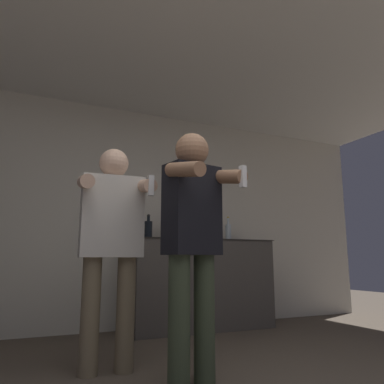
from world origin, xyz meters
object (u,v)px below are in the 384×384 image
(bottle_tall_gin, at_px, (166,228))
(person_man_side, at_px, (111,235))
(bottle_amber_bourbon, at_px, (177,229))
(bottle_clear_vodka, at_px, (148,229))
(person_woman_foreground, at_px, (193,234))
(bottle_red_label, at_px, (228,231))

(bottle_tall_gin, bearing_deg, person_man_side, -124.55)
(bottle_amber_bourbon, relative_size, bottle_clear_vodka, 1.08)
(bottle_tall_gin, bearing_deg, bottle_clear_vodka, 180.00)
(bottle_tall_gin, height_order, person_woman_foreground, person_woman_foreground)
(bottle_red_label, xyz_separation_m, bottle_clear_vodka, (-1.02, 0.00, -0.00))
(person_woman_foreground, bearing_deg, person_man_side, 133.28)
(bottle_clear_vodka, bearing_deg, bottle_red_label, -0.00)
(bottle_red_label, xyz_separation_m, bottle_amber_bourbon, (-0.68, 0.00, 0.01))
(bottle_red_label, relative_size, person_man_side, 0.19)
(bottle_red_label, distance_m, person_man_side, 2.15)
(bottle_tall_gin, relative_size, person_man_side, 0.22)
(bottle_red_label, relative_size, bottle_tall_gin, 0.86)
(bottle_amber_bourbon, relative_size, person_man_side, 0.19)
(bottle_clear_vodka, distance_m, person_woman_foreground, 1.79)
(bottle_clear_vodka, bearing_deg, person_woman_foreground, -98.20)
(bottle_red_label, bearing_deg, bottle_amber_bourbon, 180.00)
(bottle_tall_gin, distance_m, person_woman_foreground, 1.83)
(bottle_amber_bourbon, bearing_deg, bottle_red_label, 0.00)
(bottle_clear_vodka, bearing_deg, person_man_side, -117.91)
(bottle_tall_gin, distance_m, person_man_side, 1.59)
(bottle_amber_bourbon, height_order, person_man_side, person_man_side)
(bottle_amber_bourbon, height_order, person_woman_foreground, person_woman_foreground)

